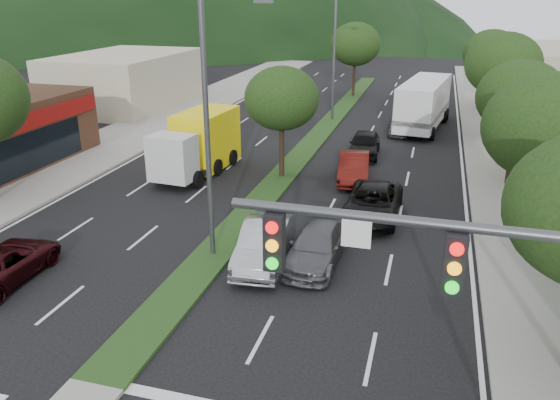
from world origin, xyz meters
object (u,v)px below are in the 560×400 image
(tree_r_d, at_px, (503,64))
(sedan_silver, at_px, (265,243))
(car_queue_d, at_px, (372,203))
(tree_med_near, at_px, (282,99))
(streetlight_near, at_px, (212,116))
(car_queue_a, at_px, (365,144))
(tree_r_e, at_px, (491,53))
(suv_maroon, at_px, (4,263))
(motorhome, at_px, (424,103))
(streetlight_mid, at_px, (337,49))
(tree_r_b, at_px, (548,127))
(tree_med_far, at_px, (355,44))
(box_truck, at_px, (200,145))
(traffic_signal, at_px, (486,323))
(car_queue_e, at_px, (398,125))
(car_queue_b, at_px, (317,246))
(car_queue_c, at_px, (354,167))
(tree_r_c, at_px, (521,97))

(tree_r_d, xyz_separation_m, sedan_silver, (-9.87, -21.91, -4.38))
(car_queue_d, bearing_deg, tree_med_near, 142.45)
(streetlight_near, distance_m, car_queue_a, 16.73)
(tree_r_e, relative_size, suv_maroon, 1.44)
(streetlight_near, height_order, car_queue_d, streetlight_near)
(sedan_silver, relative_size, motorhome, 0.51)
(streetlight_mid, distance_m, car_queue_d, 20.71)
(car_queue_d, bearing_deg, tree_r_b, -13.10)
(sedan_silver, relative_size, car_queue_d, 0.93)
(tree_r_b, xyz_separation_m, tree_med_far, (-12.00, 32.00, -0.03))
(streetlight_near, relative_size, box_truck, 1.43)
(traffic_signal, bearing_deg, tree_med_near, 114.80)
(car_queue_e, bearing_deg, tree_r_b, -74.25)
(tree_r_e, height_order, tree_med_near, tree_r_e)
(streetlight_near, relative_size, car_queue_d, 1.92)
(car_queue_b, relative_size, box_truck, 0.67)
(tree_r_b, distance_m, tree_med_far, 34.18)
(streetlight_near, xyz_separation_m, car_queue_a, (3.65, 15.60, -4.82))
(tree_med_near, relative_size, box_truck, 0.86)
(traffic_signal, xyz_separation_m, tree_r_b, (2.97, 13.54, 0.39))
(box_truck, bearing_deg, car_queue_a, -142.01)
(sedan_silver, distance_m, motorhome, 24.70)
(streetlight_near, bearing_deg, tree_r_d, 61.80)
(car_queue_e, bearing_deg, car_queue_c, -102.05)
(suv_maroon, xyz_separation_m, car_queue_b, (10.51, 4.42, 0.03))
(car_queue_a, bearing_deg, tree_med_far, 97.55)
(tree_r_d, distance_m, streetlight_near, 24.97)
(tree_med_near, bearing_deg, box_truck, -177.92)
(streetlight_near, bearing_deg, traffic_signal, -47.23)
(streetlight_mid, relative_size, car_queue_d, 1.92)
(car_queue_a, bearing_deg, streetlight_mid, 108.05)
(tree_med_far, height_order, car_queue_c, tree_med_far)
(tree_r_b, relative_size, car_queue_c, 1.51)
(tree_r_b, xyz_separation_m, car_queue_e, (-6.54, 17.91, -4.41))
(tree_med_near, relative_size, streetlight_mid, 0.60)
(sedan_silver, bearing_deg, tree_r_d, 59.99)
(tree_med_near, distance_m, suv_maroon, 15.72)
(car_queue_c, distance_m, car_queue_e, 11.42)
(sedan_silver, bearing_deg, streetlight_near, 176.84)
(suv_maroon, height_order, car_queue_e, suv_maroon)
(car_queue_d, height_order, box_truck, box_truck)
(tree_r_b, distance_m, box_truck, 18.10)
(tree_med_far, relative_size, car_queue_e, 1.88)
(car_queue_b, distance_m, car_queue_d, 5.22)
(tree_r_e, height_order, tree_med_far, tree_med_far)
(car_queue_a, distance_m, car_queue_e, 6.52)
(tree_med_far, bearing_deg, tree_r_c, -63.43)
(traffic_signal, distance_m, tree_r_b, 13.87)
(tree_r_e, bearing_deg, tree_r_c, -90.00)
(tree_med_far, height_order, car_queue_b, tree_med_far)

